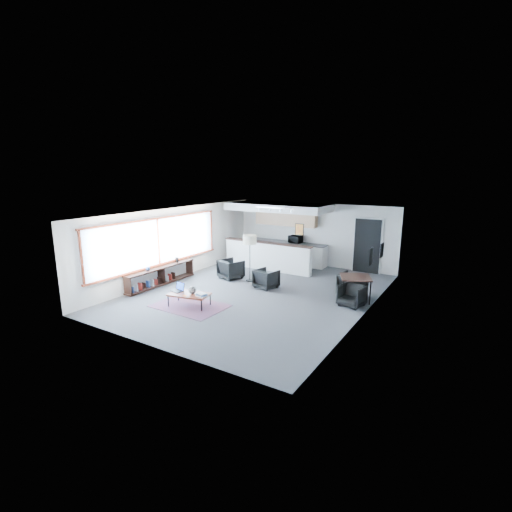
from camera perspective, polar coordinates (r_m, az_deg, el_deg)
The scene contains 21 objects.
room at distance 11.81m, azimuth 0.16°, elevation 0.32°, with size 7.02×9.02×2.62m.
window at distance 13.25m, azimuth -14.81°, elevation 1.96°, with size 0.10×5.95×1.66m.
console at distance 13.29m, azimuth -14.51°, elevation -3.00°, with size 0.35×3.00×0.80m.
kitchenette at distance 15.54m, azimuth 3.57°, elevation 3.62°, with size 4.20×1.96×2.60m.
doorway at distance 14.99m, azimuth 16.74°, elevation 1.58°, with size 1.10×0.12×2.15m.
track_light at distance 13.79m, azimuth 2.89°, elevation 7.28°, with size 1.60×0.07×0.15m.
wall_art_lower at distance 10.79m, azimuth 17.22°, elevation -0.10°, with size 0.03×0.38×0.48m.
wall_art_upper at distance 12.04m, azimuth 18.79°, elevation 0.85°, with size 0.03×0.34×0.44m.
kilim_rug at distance 11.17m, azimuth -10.16°, elevation -7.56°, with size 2.12×1.47×0.01m.
coffee_table at distance 11.05m, azimuth -10.23°, elevation -5.85°, with size 1.28×0.86×0.39m.
laptop at distance 11.33m, azimuth -11.80°, elevation -4.92°, with size 0.39×0.34×0.25m.
ceramic_pot at distance 10.97m, azimuth -9.78°, elevation -5.17°, with size 0.23×0.23×0.23m.
book_stack at distance 10.75m, azimuth -8.38°, elevation -5.91°, with size 0.34×0.29×0.09m.
coaster at distance 10.88m, azimuth -10.90°, elevation -6.00°, with size 0.14×0.14×0.01m.
armchair_left at distance 13.68m, azimuth -3.88°, elevation -1.88°, with size 0.76×0.71×0.78m, color black.
armchair_right at distance 12.56m, azimuth 1.58°, elevation -3.37°, with size 0.69×0.64×0.71m, color black.
floor_lamp at distance 13.12m, azimuth -0.96°, elevation 2.28°, with size 0.57×0.57×1.67m.
dining_table at distance 11.72m, azimuth 15.06°, elevation -3.37°, with size 1.16×1.16×0.74m.
dining_chair_near at distance 11.26m, azimuth 14.51°, elevation -6.02°, with size 0.58×0.54×0.59m, color black.
dining_chair_far at distance 12.19m, azimuth 14.63°, elevation -4.37°, with size 0.66×0.62×0.68m, color black.
microwave at distance 15.73m, azimuth 6.08°, elevation 2.71°, with size 0.54×0.30×0.37m, color black.
Camera 1 is at (6.04, -9.82, 3.86)m, focal length 26.00 mm.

